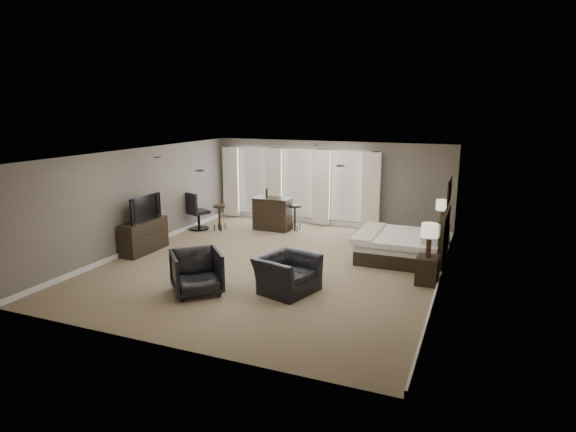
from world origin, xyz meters
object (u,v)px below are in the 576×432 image
at_px(lamp_near, 429,240).
at_px(desk_chair, 198,211).
at_px(bed, 397,233).
at_px(nightstand_near, 427,270).
at_px(dresser, 144,236).
at_px(armchair_near, 287,268).
at_px(tv, 143,218).
at_px(armchair_far, 197,270).
at_px(bar_counter, 272,214).
at_px(nightstand_far, 440,236).
at_px(bar_stool_left, 220,218).
at_px(lamp_far, 442,213).
at_px(bar_stool_right, 295,218).

height_order(lamp_near, desk_chair, lamp_near).
xyz_separation_m(bed, nightstand_near, (0.89, -1.45, -0.35)).
bearing_deg(lamp_near, dresser, -176.48).
height_order(bed, armchair_near, bed).
relative_size(tv, desk_chair, 0.99).
bearing_deg(armchair_far, lamp_near, -14.51).
relative_size(dresser, desk_chair, 1.24).
bearing_deg(bar_counter, tv, -122.23).
bearing_deg(tv, nightstand_near, -86.48).
xyz_separation_m(nightstand_far, dresser, (-6.92, -3.33, 0.11)).
distance_m(bar_stool_left, desk_chair, 0.68).
height_order(lamp_near, armchair_far, lamp_near).
bearing_deg(nightstand_far, lamp_near, -90.00).
bearing_deg(nightstand_far, nightstand_near, -90.00).
xyz_separation_m(lamp_far, armchair_near, (-2.54, -4.41, -0.44)).
relative_size(tv, bar_stool_left, 1.46).
distance_m(armchair_near, desk_chair, 5.63).
relative_size(lamp_near, lamp_far, 1.06).
xyz_separation_m(bed, bar_stool_left, (-5.36, 0.75, -0.25)).
xyz_separation_m(nightstand_far, armchair_near, (-2.54, -4.41, 0.20)).
distance_m(lamp_far, bar_counter, 4.85).
relative_size(lamp_far, armchair_far, 0.70).
distance_m(nightstand_near, dresser, 6.93).
xyz_separation_m(nightstand_near, bar_counter, (-4.83, 2.89, 0.20)).
xyz_separation_m(armchair_far, bar_stool_left, (-2.09, 4.48, -0.09)).
distance_m(bed, armchair_far, 4.97).
bearing_deg(armchair_near, nightstand_far, -12.79).
distance_m(tv, bar_stool_left, 2.75).
xyz_separation_m(nightstand_far, armchair_far, (-4.15, -5.19, 0.18)).
bearing_deg(tv, bed, -72.72).
bearing_deg(desk_chair, bed, -164.19).
distance_m(bed, tv, 6.32).
bearing_deg(bar_stool_left, bed, -7.92).
relative_size(nightstand_far, bar_counter, 0.53).
height_order(lamp_far, desk_chair, lamp_far).
bearing_deg(lamp_near, bar_stool_left, 160.64).
distance_m(bed, lamp_far, 1.73).
xyz_separation_m(lamp_near, bar_stool_right, (-4.15, 3.00, -0.54)).
xyz_separation_m(nightstand_far, desk_chair, (-6.89, -0.84, 0.27)).
relative_size(lamp_near, bar_counter, 0.63).
height_order(tv, desk_chair, desk_chair).
height_order(bed, nightstand_far, bed).
bearing_deg(desk_chair, armchair_far, 143.80).
relative_size(nightstand_far, armchair_far, 0.63).
bearing_deg(nightstand_near, bar_stool_right, 144.17).
distance_m(bed, bar_stool_right, 3.62).
distance_m(nightstand_near, bar_stool_right, 5.12).
bearing_deg(bar_stool_right, bar_counter, -170.49).
distance_m(tv, armchair_near, 4.53).
xyz_separation_m(tv, bar_stool_left, (0.67, 2.62, -0.51)).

